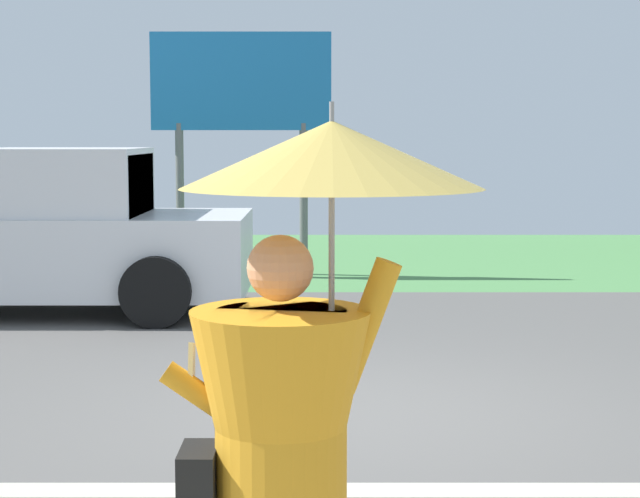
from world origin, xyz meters
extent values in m
cube|color=#565451|center=(0.00, 2.00, -0.05)|extent=(40.00, 8.00, 0.10)
cube|color=#4D864A|center=(0.00, 10.00, -0.05)|extent=(40.00, 8.00, 0.10)
cylinder|color=orange|center=(-0.33, -4.16, 1.12)|extent=(0.44, 0.44, 0.65)
sphere|color=tan|center=(-0.33, -4.16, 1.59)|extent=(0.22, 0.22, 0.22)
cylinder|color=orange|center=(-0.05, -4.16, 1.40)|extent=(0.24, 0.09, 0.45)
cylinder|color=orange|center=(-0.59, -4.14, 1.16)|extent=(0.29, 0.08, 0.24)
cylinder|color=gray|center=(-0.16, -4.16, 1.62)|extent=(0.02, 0.02, 0.75)
cone|color=gold|center=(-0.16, -4.16, 1.96)|extent=(0.99, 0.99, 0.22)
cylinder|color=gray|center=(-0.16, -4.16, 2.08)|extent=(0.02, 0.02, 0.10)
cube|color=beige|center=(-0.63, -4.11, 1.25)|extent=(0.02, 0.11, 0.16)
cube|color=black|center=(-0.60, -4.21, 0.85)|extent=(0.12, 0.24, 0.30)
cube|color=silver|center=(-3.64, 4.50, 0.68)|extent=(5.20, 2.00, 0.90)
cube|color=silver|center=(-3.14, 4.50, 1.43)|extent=(1.80, 1.84, 0.90)
cube|color=#2D3842|center=(-2.29, 4.50, 1.43)|extent=(0.10, 1.70, 0.77)
cylinder|color=black|center=(-1.94, 5.50, 0.38)|extent=(0.76, 0.28, 0.76)
cylinder|color=black|center=(-1.94, 3.50, 0.38)|extent=(0.76, 0.28, 0.76)
cylinder|color=slate|center=(-2.24, 7.80, 1.10)|extent=(0.12, 0.12, 2.20)
cylinder|color=slate|center=(-0.44, 7.80, 1.10)|extent=(0.12, 0.12, 2.20)
cube|color=#1E72B2|center=(-1.34, 7.80, 2.80)|extent=(2.60, 0.10, 1.40)
camera|label=1|loc=(-0.20, -7.60, 2.02)|focal=59.51mm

